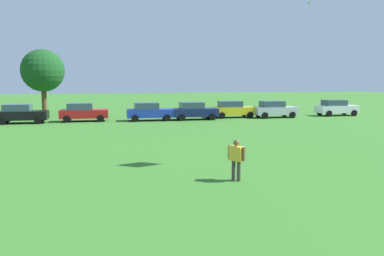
# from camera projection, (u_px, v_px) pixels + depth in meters

# --- Properties ---
(ground_plane) EXTENTS (160.00, 160.00, 0.00)m
(ground_plane) POSITION_uv_depth(u_px,v_px,m) (103.00, 128.00, 30.77)
(ground_plane) COLOR #387528
(adult_bystander) EXTENTS (0.55, 0.61, 1.58)m
(adult_bystander) POSITION_uv_depth(u_px,v_px,m) (236.00, 156.00, 14.57)
(adult_bystander) COLOR #3F3833
(adult_bystander) RESTS_ON ground
(parked_car_black_1) EXTENTS (4.30, 2.02, 1.68)m
(parked_car_black_1) POSITION_uv_depth(u_px,v_px,m) (21.00, 114.00, 33.77)
(parked_car_black_1) COLOR black
(parked_car_black_1) RESTS_ON ground
(parked_car_red_2) EXTENTS (4.30, 2.02, 1.68)m
(parked_car_red_2) POSITION_uv_depth(u_px,v_px,m) (83.00, 112.00, 35.39)
(parked_car_red_2) COLOR red
(parked_car_red_2) RESTS_ON ground
(parked_car_blue_3) EXTENTS (4.30, 2.02, 1.68)m
(parked_car_blue_3) POSITION_uv_depth(u_px,v_px,m) (149.00, 111.00, 36.04)
(parked_car_blue_3) COLOR #1E38AD
(parked_car_blue_3) RESTS_ON ground
(parked_car_navy_4) EXTENTS (4.30, 2.02, 1.68)m
(parked_car_navy_4) POSITION_uv_depth(u_px,v_px,m) (194.00, 111.00, 36.87)
(parked_car_navy_4) COLOR #141E4C
(parked_car_navy_4) RESTS_ON ground
(parked_car_yellow_5) EXTENTS (4.30, 2.02, 1.68)m
(parked_car_yellow_5) POSITION_uv_depth(u_px,v_px,m) (233.00, 109.00, 38.91)
(parked_car_yellow_5) COLOR yellow
(parked_car_yellow_5) RESTS_ON ground
(parked_car_silver_6) EXTENTS (4.30, 2.02, 1.68)m
(parked_car_silver_6) POSITION_uv_depth(u_px,v_px,m) (274.00, 109.00, 38.88)
(parked_car_silver_6) COLOR silver
(parked_car_silver_6) RESTS_ON ground
(parked_car_white_7) EXTENTS (4.30, 2.02, 1.68)m
(parked_car_white_7) POSITION_uv_depth(u_px,v_px,m) (336.00, 108.00, 41.01)
(parked_car_white_7) COLOR white
(parked_car_white_7) RESTS_ON ground
(tree_far_right) EXTENTS (4.52, 4.52, 7.04)m
(tree_far_right) POSITION_uv_depth(u_px,v_px,m) (43.00, 71.00, 41.05)
(tree_far_right) COLOR brown
(tree_far_right) RESTS_ON ground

